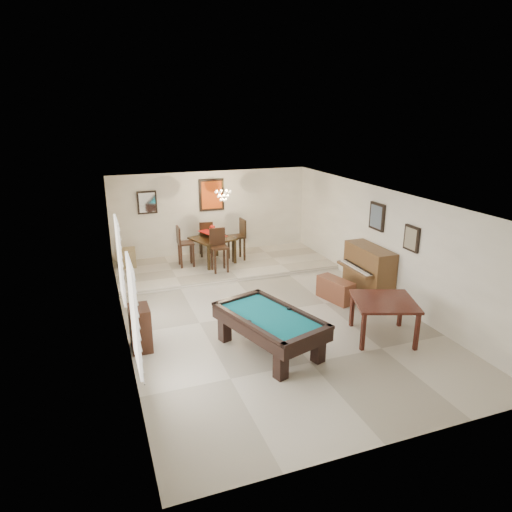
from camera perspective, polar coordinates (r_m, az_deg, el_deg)
ground_plane at (r=10.27m, az=1.16°, el=-7.14°), size 6.00×9.00×0.02m
wall_back at (r=13.93m, az=-5.54°, el=5.21°), size 6.00×0.04×2.60m
wall_front at (r=6.17m, az=16.92°, el=-12.41°), size 6.00×0.04×2.60m
wall_left at (r=9.19m, az=-16.52°, el=-2.16°), size 0.04×9.00×2.60m
wall_right at (r=11.19m, az=15.69°, el=1.46°), size 0.04×9.00×2.60m
ceiling at (r=9.47m, az=1.26°, el=7.33°), size 6.00×9.00×0.04m
dining_step at (r=13.10m, az=-3.99°, el=-1.20°), size 6.00×2.50×0.12m
window_left_front at (r=7.11m, az=-15.01°, el=-7.11°), size 0.06×1.00×1.70m
window_left_rear at (r=9.73m, az=-16.66°, el=-0.44°), size 0.06×1.00×1.70m
pool_table at (r=8.61m, az=1.70°, el=-9.63°), size 1.74×2.37×0.71m
square_table at (r=9.39m, az=15.57°, el=-7.59°), size 1.48×1.48×0.80m
upright_piano at (r=11.24m, az=13.28°, el=-1.96°), size 0.82×1.47×1.22m
piano_bench at (r=10.97m, az=9.89°, el=-4.18°), size 0.60×1.01×0.53m
apothecary_chest at (r=8.91m, az=-14.27°, el=-8.73°), size 0.38×0.56×0.85m
dining_table at (r=13.08m, az=-5.43°, el=0.97°), size 1.32×1.32×0.86m
flower_vase at (r=12.93m, az=-5.50°, el=3.35°), size 0.17×0.17×0.26m
dining_chair_south at (r=12.32m, az=-4.59°, el=0.67°), size 0.43×0.43×1.17m
dining_chair_north at (r=13.73m, az=-6.28°, el=2.23°), size 0.44×0.44×1.07m
dining_chair_west at (r=12.86m, az=-8.77°, el=1.22°), size 0.43×0.43×1.15m
dining_chair_east at (r=13.26m, az=-2.47°, el=2.04°), size 0.47×0.47×1.20m
corner_bench at (r=13.30m, az=-15.72°, el=-0.20°), size 0.46×0.56×0.48m
chandelier at (r=12.52m, az=-4.13°, el=8.02°), size 0.44×0.44×0.60m
back_painting at (r=13.77m, az=-5.57°, el=7.61°), size 0.75×0.06×0.95m
back_mirror at (r=13.45m, az=-13.46°, el=6.53°), size 0.55×0.06×0.65m
right_picture_upper at (r=11.25m, az=14.90°, el=4.79°), size 0.06×0.55×0.65m
right_picture_lower at (r=10.30m, az=18.88°, el=2.09°), size 0.06×0.45×0.55m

